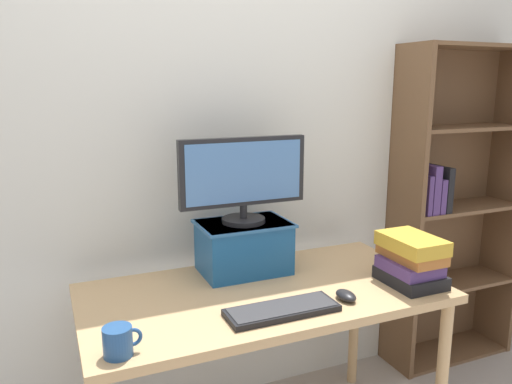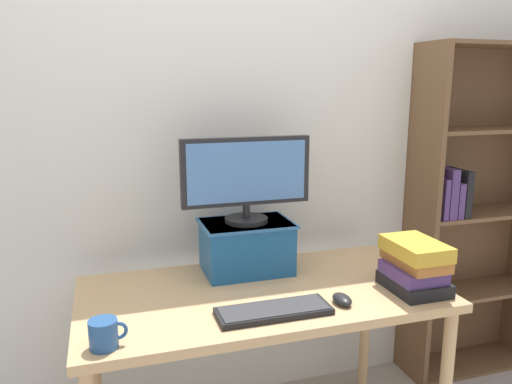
# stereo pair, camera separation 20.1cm
# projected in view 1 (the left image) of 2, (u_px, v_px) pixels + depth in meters

# --- Properties ---
(back_wall) EXTENTS (7.00, 0.08, 2.60)m
(back_wall) POSITION_uv_depth(u_px,v_px,m) (220.00, 146.00, 2.37)
(back_wall) COLOR silver
(back_wall) RESTS_ON ground_plane
(desk) EXTENTS (1.45, 0.74, 0.77)m
(desk) POSITION_uv_depth(u_px,v_px,m) (264.00, 308.00, 2.04)
(desk) COLOR tan
(desk) RESTS_ON ground_plane
(bookshelf_unit) EXTENTS (0.77, 0.28, 1.79)m
(bookshelf_unit) POSITION_uv_depth(u_px,v_px,m) (450.00, 206.00, 2.83)
(bookshelf_unit) COLOR brown
(bookshelf_unit) RESTS_ON ground_plane
(riser_box) EXTENTS (0.40, 0.28, 0.23)m
(riser_box) POSITION_uv_depth(u_px,v_px,m) (244.00, 246.00, 2.19)
(riser_box) COLOR #195189
(riser_box) RESTS_ON desk
(computer_monitor) EXTENTS (0.56, 0.19, 0.37)m
(computer_monitor) POSITION_uv_depth(u_px,v_px,m) (244.00, 177.00, 2.12)
(computer_monitor) COLOR black
(computer_monitor) RESTS_ON riser_box
(keyboard) EXTENTS (0.42, 0.15, 0.02)m
(keyboard) POSITION_uv_depth(u_px,v_px,m) (282.00, 310.00, 1.81)
(keyboard) COLOR black
(keyboard) RESTS_ON desk
(computer_mouse) EXTENTS (0.06, 0.10, 0.04)m
(computer_mouse) POSITION_uv_depth(u_px,v_px,m) (346.00, 296.00, 1.92)
(computer_mouse) COLOR black
(computer_mouse) RESTS_ON desk
(book_stack) EXTENTS (0.20, 0.28, 0.21)m
(book_stack) POSITION_uv_depth(u_px,v_px,m) (411.00, 260.00, 2.06)
(book_stack) COLOR black
(book_stack) RESTS_ON desk
(coffee_mug) EXTENTS (0.12, 0.09, 0.09)m
(coffee_mug) POSITION_uv_depth(u_px,v_px,m) (118.00, 341.00, 1.52)
(coffee_mug) COLOR #234C84
(coffee_mug) RESTS_ON desk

